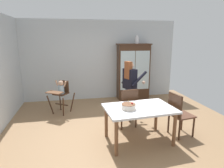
{
  "coord_description": "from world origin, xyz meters",
  "views": [
    {
      "loc": [
        -0.92,
        -4.09,
        2.1
      ],
      "look_at": [
        0.03,
        0.7,
        0.95
      ],
      "focal_mm": 31.31,
      "sensor_mm": 36.0,
      "label": 1
    }
  ],
  "objects_px": {
    "adult_person": "(130,83)",
    "dining_table": "(139,112)",
    "dining_chair_far_side": "(128,105)",
    "ceramic_vase": "(137,40)",
    "birthday_cake": "(129,106)",
    "dining_chair_right_end": "(178,112)",
    "china_cabinet": "(133,71)",
    "high_chair_with_toddler": "(61,91)"
  },
  "relations": [
    {
      "from": "adult_person",
      "to": "high_chair_with_toddler",
      "type": "bearing_deg",
      "value": 44.32
    },
    {
      "from": "china_cabinet",
      "to": "dining_table",
      "type": "distance_m",
      "value": 3.04
    },
    {
      "from": "birthday_cake",
      "to": "ceramic_vase",
      "type": "bearing_deg",
      "value": 69.32
    },
    {
      "from": "adult_person",
      "to": "dining_chair_far_side",
      "type": "xyz_separation_m",
      "value": [
        -0.2,
        -0.52,
        -0.41
      ]
    },
    {
      "from": "high_chair_with_toddler",
      "to": "dining_chair_right_end",
      "type": "distance_m",
      "value": 3.16
    },
    {
      "from": "dining_chair_right_end",
      "to": "adult_person",
      "type": "bearing_deg",
      "value": 24.62
    },
    {
      "from": "dining_table",
      "to": "birthday_cake",
      "type": "bearing_deg",
      "value": -169.71
    },
    {
      "from": "dining_chair_right_end",
      "to": "birthday_cake",
      "type": "bearing_deg",
      "value": 86.28
    },
    {
      "from": "china_cabinet",
      "to": "birthday_cake",
      "type": "xyz_separation_m",
      "value": [
        -1.01,
        -2.97,
        -0.17
      ]
    },
    {
      "from": "adult_person",
      "to": "dining_chair_right_end",
      "type": "height_order",
      "value": "adult_person"
    },
    {
      "from": "dining_table",
      "to": "dining_chair_right_end",
      "type": "distance_m",
      "value": 0.91
    },
    {
      "from": "dining_chair_far_side",
      "to": "dining_chair_right_end",
      "type": "relative_size",
      "value": 1.0
    },
    {
      "from": "adult_person",
      "to": "dining_chair_right_end",
      "type": "relative_size",
      "value": 1.59
    },
    {
      "from": "dining_table",
      "to": "high_chair_with_toddler",
      "type": "bearing_deg",
      "value": 130.11
    },
    {
      "from": "birthday_cake",
      "to": "dining_chair_far_side",
      "type": "bearing_deg",
      "value": 75.1
    },
    {
      "from": "high_chair_with_toddler",
      "to": "dining_chair_far_side",
      "type": "relative_size",
      "value": 0.99
    },
    {
      "from": "adult_person",
      "to": "dining_table",
      "type": "xyz_separation_m",
      "value": [
        -0.15,
        -1.19,
        -0.33
      ]
    },
    {
      "from": "china_cabinet",
      "to": "dining_chair_right_end",
      "type": "distance_m",
      "value": 2.89
    },
    {
      "from": "dining_table",
      "to": "birthday_cake",
      "type": "xyz_separation_m",
      "value": [
        -0.24,
        -0.04,
        0.15
      ]
    },
    {
      "from": "high_chair_with_toddler",
      "to": "birthday_cake",
      "type": "xyz_separation_m",
      "value": [
        1.4,
        -1.99,
        0.14
      ]
    },
    {
      "from": "china_cabinet",
      "to": "adult_person",
      "type": "xyz_separation_m",
      "value": [
        -0.63,
        -1.73,
        0.0
      ]
    },
    {
      "from": "dining_table",
      "to": "dining_chair_far_side",
      "type": "height_order",
      "value": "dining_chair_far_side"
    },
    {
      "from": "dining_table",
      "to": "dining_chair_right_end",
      "type": "height_order",
      "value": "dining_chair_right_end"
    },
    {
      "from": "adult_person",
      "to": "dining_chair_far_side",
      "type": "distance_m",
      "value": 0.69
    },
    {
      "from": "ceramic_vase",
      "to": "dining_table",
      "type": "height_order",
      "value": "ceramic_vase"
    },
    {
      "from": "birthday_cake",
      "to": "dining_chair_right_end",
      "type": "bearing_deg",
      "value": 5.4
    },
    {
      "from": "china_cabinet",
      "to": "high_chair_with_toddler",
      "type": "xyz_separation_m",
      "value": [
        -2.41,
        -0.98,
        -0.31
      ]
    },
    {
      "from": "high_chair_with_toddler",
      "to": "birthday_cake",
      "type": "bearing_deg",
      "value": -20.81
    },
    {
      "from": "dining_chair_right_end",
      "to": "china_cabinet",
      "type": "bearing_deg",
      "value": -6.54
    },
    {
      "from": "china_cabinet",
      "to": "dining_chair_far_side",
      "type": "height_order",
      "value": "china_cabinet"
    },
    {
      "from": "adult_person",
      "to": "dining_chair_far_side",
      "type": "relative_size",
      "value": 1.59
    },
    {
      "from": "birthday_cake",
      "to": "dining_chair_right_end",
      "type": "relative_size",
      "value": 0.29
    },
    {
      "from": "china_cabinet",
      "to": "adult_person",
      "type": "relative_size",
      "value": 1.26
    },
    {
      "from": "birthday_cake",
      "to": "dining_chair_right_end",
      "type": "distance_m",
      "value": 1.17
    },
    {
      "from": "high_chair_with_toddler",
      "to": "adult_person",
      "type": "height_order",
      "value": "adult_person"
    },
    {
      "from": "china_cabinet",
      "to": "dining_chair_far_side",
      "type": "bearing_deg",
      "value": -110.09
    },
    {
      "from": "ceramic_vase",
      "to": "birthday_cake",
      "type": "bearing_deg",
      "value": -110.68
    },
    {
      "from": "dining_chair_right_end",
      "to": "high_chair_with_toddler",
      "type": "bearing_deg",
      "value": 44.37
    },
    {
      "from": "high_chair_with_toddler",
      "to": "dining_table",
      "type": "relative_size",
      "value": 0.66
    },
    {
      "from": "high_chair_with_toddler",
      "to": "birthday_cake",
      "type": "relative_size",
      "value": 3.39
    },
    {
      "from": "adult_person",
      "to": "birthday_cake",
      "type": "xyz_separation_m",
      "value": [
        -0.39,
        -1.24,
        -0.17
      ]
    },
    {
      "from": "china_cabinet",
      "to": "dining_chair_far_side",
      "type": "relative_size",
      "value": 2.0
    }
  ]
}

